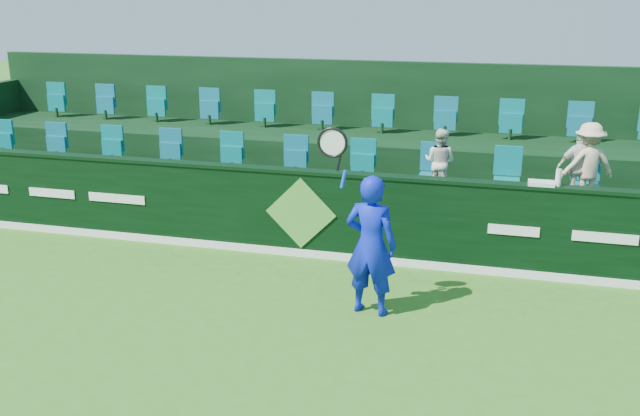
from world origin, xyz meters
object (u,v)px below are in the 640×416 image
(spectator_left, at_px, (440,162))
(drinks_bottle, at_px, (558,178))
(tennis_player, at_px, (370,244))
(towel, at_px, (541,183))
(spectator_middle, at_px, (580,167))
(spectator_right, at_px, (588,164))

(spectator_left, relative_size, drinks_bottle, 4.44)
(tennis_player, height_order, towel, tennis_player)
(drinks_bottle, bearing_deg, spectator_middle, 71.81)
(tennis_player, xyz_separation_m, towel, (2.03, 1.76, 0.47))
(tennis_player, height_order, drinks_bottle, tennis_player)
(spectator_middle, relative_size, towel, 3.26)
(towel, bearing_deg, spectator_middle, 62.56)
(spectator_right, bearing_deg, tennis_player, 25.93)
(spectator_middle, relative_size, drinks_bottle, 4.80)
(tennis_player, distance_m, spectator_left, 2.96)
(tennis_player, xyz_separation_m, spectator_left, (0.53, 2.88, 0.42))
(spectator_left, distance_m, spectator_right, 2.19)
(spectator_left, xyz_separation_m, towel, (1.50, -1.12, 0.05))
(spectator_left, distance_m, spectator_middle, 2.08)
(spectator_middle, xyz_separation_m, spectator_right, (0.11, 0.00, 0.05))
(spectator_right, bearing_deg, drinks_bottle, 46.21)
(spectator_right, relative_size, towel, 3.56)
(tennis_player, bearing_deg, spectator_left, 79.56)
(towel, bearing_deg, drinks_bottle, 0.00)
(spectator_middle, distance_m, towel, 1.26)
(spectator_left, height_order, drinks_bottle, spectator_left)
(spectator_right, height_order, drinks_bottle, spectator_right)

